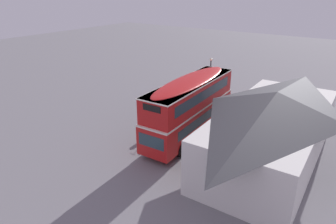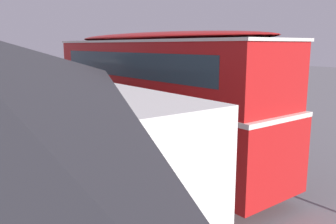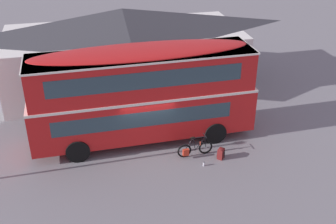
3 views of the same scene
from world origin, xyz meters
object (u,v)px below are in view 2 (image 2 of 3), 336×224
Objects in this scene: touring_bicycle at (166,136)px; double_decker_bus at (154,94)px; backpack_on_ground at (160,131)px; water_bottle_clear_plastic at (179,138)px.

double_decker_bus is at bearing 135.96° from touring_bicycle.
water_bottle_clear_plastic is at bearing -156.42° from backpack_on_ground.
double_decker_bus reaches higher than touring_bicycle.
double_decker_bus is 6.19× the size of touring_bicycle.
double_decker_bus is at bearing 128.53° from water_bottle_clear_plastic.
touring_bicycle is at bearing 104.75° from water_bottle_clear_plastic.
double_decker_bus is 51.45× the size of water_bottle_clear_plastic.
water_bottle_clear_plastic is (-0.94, -0.41, -0.20)m from backpack_on_ground.
backpack_on_ground is 2.71× the size of water_bottle_clear_plastic.
backpack_on_ground is at bearing -37.28° from double_decker_bus.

